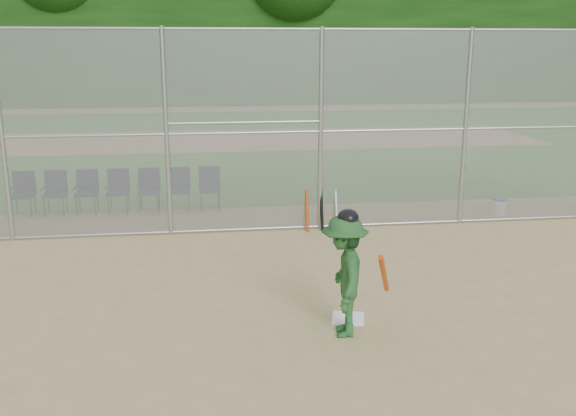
{
  "coord_description": "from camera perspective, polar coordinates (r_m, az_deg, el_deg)",
  "views": [
    {
      "loc": [
        -1.38,
        -7.43,
        3.65
      ],
      "look_at": [
        0.0,
        2.5,
        1.1
      ],
      "focal_mm": 40.0,
      "sensor_mm": 36.0,
      "label": 1
    }
  ],
  "objects": [
    {
      "name": "ground",
      "position": [
        8.39,
        2.41,
        -11.52
      ],
      "size": [
        100.0,
        100.0,
        0.0
      ],
      "primitive_type": "plane",
      "color": "tan",
      "rests_on": "ground"
    },
    {
      "name": "grass_strip",
      "position": [
        25.73,
        -4.8,
        6.07
      ],
      "size": [
        100.0,
        100.0,
        0.0
      ],
      "primitive_type": "plane",
      "color": "#2C6D20",
      "rests_on": "ground"
    },
    {
      "name": "dirt_patch_far",
      "position": [
        25.73,
        -4.8,
        6.08
      ],
      "size": [
        24.0,
        24.0,
        0.0
      ],
      "primitive_type": "plane",
      "color": "tan",
      "rests_on": "ground"
    },
    {
      "name": "backstop_fence",
      "position": [
        12.61,
        -1.58,
        7.06
      ],
      "size": [
        16.09,
        0.09,
        4.0
      ],
      "color": "gray",
      "rests_on": "ground"
    },
    {
      "name": "home_plate",
      "position": [
        8.97,
        5.36,
        -9.72
      ],
      "size": [
        0.53,
        0.53,
        0.02
      ],
      "primitive_type": "cube",
      "rotation": [
        0.0,
        0.0,
        -0.24
      ],
      "color": "white",
      "rests_on": "ground"
    },
    {
      "name": "batter_at_plate",
      "position": [
        8.24,
        5.02,
        -5.94
      ],
      "size": [
        0.93,
        1.25,
        1.68
      ],
      "color": "#205022",
      "rests_on": "ground"
    },
    {
      "name": "water_cooler",
      "position": [
        14.92,
        18.27,
        0.13
      ],
      "size": [
        0.3,
        0.3,
        0.38
      ],
      "color": "white",
      "rests_on": "ground"
    },
    {
      "name": "spare_bats",
      "position": [
        12.99,
        3.01,
        -0.16
      ],
      "size": [
        0.66,
        0.3,
        0.84
      ],
      "color": "#D84C14",
      "rests_on": "ground"
    },
    {
      "name": "chair_0",
      "position": [
        15.19,
        -22.53,
        1.12
      ],
      "size": [
        0.54,
        0.52,
        0.96
      ],
      "primitive_type": null,
      "color": "#0F1739",
      "rests_on": "ground"
    },
    {
      "name": "chair_1",
      "position": [
        15.03,
        -20.02,
        1.22
      ],
      "size": [
        0.54,
        0.52,
        0.96
      ],
      "primitive_type": null,
      "color": "#0F1739",
      "rests_on": "ground"
    },
    {
      "name": "chair_2",
      "position": [
        14.9,
        -17.47,
        1.32
      ],
      "size": [
        0.54,
        0.52,
        0.96
      ],
      "primitive_type": null,
      "color": "#0F1739",
      "rests_on": "ground"
    },
    {
      "name": "chair_3",
      "position": [
        14.8,
        -14.88,
        1.41
      ],
      "size": [
        0.54,
        0.52,
        0.96
      ],
      "primitive_type": null,
      "color": "#0F1739",
      "rests_on": "ground"
    },
    {
      "name": "chair_4",
      "position": [
        14.73,
        -12.25,
        1.51
      ],
      "size": [
        0.54,
        0.52,
        0.96
      ],
      "primitive_type": null,
      "color": "#0F1739",
      "rests_on": "ground"
    },
    {
      "name": "chair_5",
      "position": [
        14.69,
        -9.61,
        1.6
      ],
      "size": [
        0.54,
        0.52,
        0.96
      ],
      "primitive_type": null,
      "color": "#0F1739",
      "rests_on": "ground"
    },
    {
      "name": "chair_6",
      "position": [
        14.68,
        -6.96,
        1.7
      ],
      "size": [
        0.54,
        0.52,
        0.96
      ],
      "primitive_type": null,
      "color": "#0F1739",
      "rests_on": "ground"
    }
  ]
}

